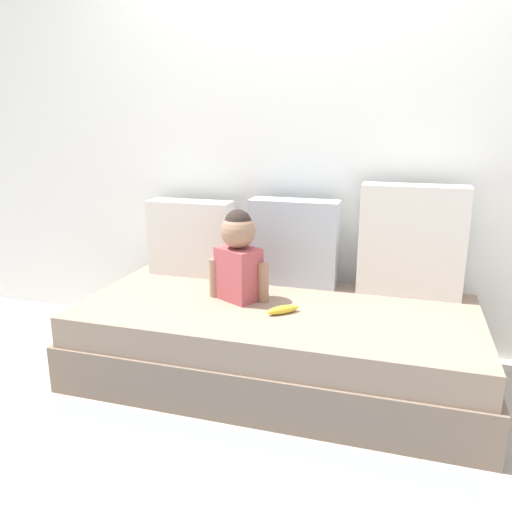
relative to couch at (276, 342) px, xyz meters
name	(u,v)px	position (x,y,z in m)	size (l,w,h in m)	color
ground_plane	(275,376)	(0.00, 0.00, -0.19)	(12.00, 12.00, 0.00)	#B2ADA3
back_wall	(305,132)	(0.00, 0.61, 1.03)	(5.22, 0.10, 2.45)	white
couch	(276,342)	(0.00, 0.00, 0.00)	(2.02, 0.96, 0.39)	#826C5B
throw_pillow_left	(191,238)	(-0.63, 0.38, 0.42)	(0.50, 0.16, 0.44)	silver
throw_pillow_center	(294,242)	(0.00, 0.38, 0.44)	(0.49, 0.16, 0.48)	#B2BCC6
throw_pillow_right	(411,241)	(0.63, 0.38, 0.49)	(0.53, 0.16, 0.58)	silver
toddler	(238,254)	(-0.21, 0.04, 0.44)	(0.32, 0.23, 0.47)	#B24C51
banana	(283,310)	(0.06, -0.09, 0.22)	(0.17, 0.04, 0.04)	yellow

